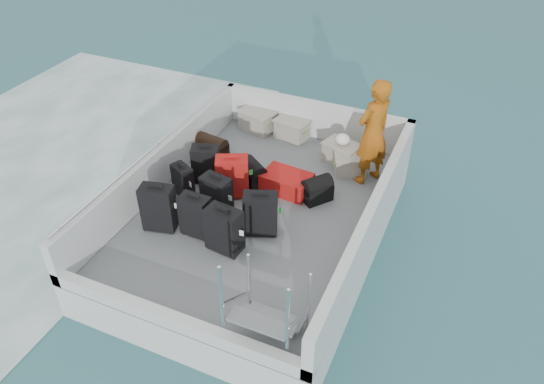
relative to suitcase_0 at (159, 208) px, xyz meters
The scene contains 24 objects.
ground 1.78m from the suitcase_0, 40.36° to the left, with size 160.00×160.00×0.00m, color #184B56.
wake_foam 3.92m from the suitcase_0, 165.32° to the left, with size 10.00×10.00×0.00m, color white.
ferry_hull 1.63m from the suitcase_0, 40.36° to the left, with size 3.60×5.00×0.60m, color silver.
deck 1.53m from the suitcase_0, 40.36° to the left, with size 3.30×4.70×0.02m, color slate.
deck_fittings 1.61m from the suitcase_0, 23.43° to the left, with size 3.60×5.00×0.90m.
suitcase_0 is the anchor object (origin of this frame).
suitcase_1 0.84m from the suitcase_0, 97.69° to the left, with size 0.36×0.21×0.54m, color black.
suitcase_2 1.32m from the suitcase_0, 88.90° to the left, with size 0.44×0.26×0.64m, color black.
suitcase_3 0.56m from the suitcase_0, 10.57° to the left, with size 0.43×0.25×0.66m, color black.
suitcase_4 0.87m from the suitcase_0, 46.87° to the left, with size 0.44×0.26×0.65m, color black.
suitcase_5 1.29m from the suitcase_0, 62.49° to the left, with size 0.50×0.30×0.69m, color #B21B0D.
suitcase_6 1.07m from the suitcase_0, ahead, with size 0.49×0.29×0.68m, color black.
suitcase_7 1.47m from the suitcase_0, 20.07° to the left, with size 0.48×0.27×0.67m, color black.
suitcase_8 2.09m from the suitcase_0, 50.49° to the left, with size 0.50×0.77×0.30m, color #B21B0D.
duffel_0 2.01m from the suitcase_0, 97.02° to the left, with size 0.54×0.30×0.32m, color black, non-canonical shape.
duffel_1 1.75m from the suitcase_0, 64.48° to the left, with size 0.48×0.30×0.32m, color black, non-canonical shape.
duffel_2 2.44m from the suitcase_0, 40.23° to the left, with size 0.45×0.30×0.32m, color black, non-canonical shape.
crate_0 3.17m from the suitcase_0, 88.59° to the left, with size 0.61×0.42×0.37m, color #A29C8D.
crate_1 3.26m from the suitcase_0, 76.07° to the left, with size 0.56×0.39×0.34m, color #A29C8D.
crate_2 3.32m from the suitcase_0, 55.61° to the left, with size 0.57×0.39×0.34m, color #A29C8D.
crate_3 3.27m from the suitcase_0, 49.74° to the left, with size 0.51×0.35×0.31m, color #A29C8D.
yellow_bag 3.86m from the suitcase_0, 55.09° to the left, with size 0.28×0.26×0.22m, color yellow.
white_bag 3.32m from the suitcase_0, 55.61° to the left, with size 0.24×0.24×0.18m, color white.
passenger 3.47m from the suitcase_0, 44.92° to the left, with size 0.66×0.43×1.79m, color orange.
Camera 1 is at (2.75, -5.72, 5.73)m, focal length 35.00 mm.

